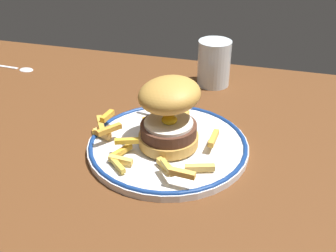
% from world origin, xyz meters
% --- Properties ---
extents(ground_plane, '(1.37, 0.87, 0.04)m').
position_xyz_m(ground_plane, '(0.00, 0.00, -0.02)').
color(ground_plane, '#573118').
extents(dinner_plate, '(0.27, 0.27, 0.02)m').
position_xyz_m(dinner_plate, '(0.02, 0.02, 0.01)').
color(dinner_plate, silver).
rests_on(dinner_plate, ground_plane).
extents(burger, '(0.14, 0.14, 0.11)m').
position_xyz_m(burger, '(0.02, 0.03, 0.07)').
color(burger, '#C18E40').
rests_on(burger, dinner_plate).
extents(fries_pile, '(0.23, 0.22, 0.03)m').
position_xyz_m(fries_pile, '(-0.02, 0.00, 0.03)').
color(fries_pile, gold).
rests_on(fries_pile, dinner_plate).
extents(water_glass, '(0.07, 0.07, 0.10)m').
position_xyz_m(water_glass, '(0.05, 0.30, 0.04)').
color(water_glass, silver).
rests_on(water_glass, ground_plane).
extents(spoon, '(0.13, 0.03, 0.01)m').
position_xyz_m(spoon, '(-0.42, 0.26, 0.00)').
color(spoon, silver).
rests_on(spoon, ground_plane).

